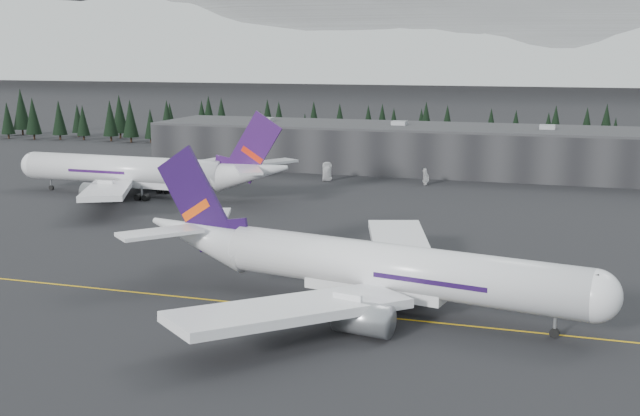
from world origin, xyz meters
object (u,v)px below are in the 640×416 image
(jet_main, at_px, (357,264))
(gse_vehicle_b, at_px, (426,182))
(jet_parked, at_px, (147,172))
(terminal, at_px, (434,149))
(gse_vehicle_a, at_px, (327,178))

(jet_main, height_order, gse_vehicle_b, jet_main)
(jet_parked, bearing_deg, terminal, -131.95)
(terminal, bearing_deg, gse_vehicle_a, -131.58)
(gse_vehicle_a, bearing_deg, jet_parked, -157.10)
(terminal, relative_size, gse_vehicle_a, 31.96)
(terminal, xyz_separation_m, gse_vehicle_a, (-23.17, -26.12, -5.60))
(jet_main, height_order, gse_vehicle_a, jet_main)
(gse_vehicle_b, bearing_deg, jet_main, -16.26)
(terminal, relative_size, jet_parked, 2.31)
(terminal, relative_size, jet_main, 2.41)
(gse_vehicle_a, bearing_deg, jet_main, -93.54)
(terminal, height_order, jet_parked, jet_parked)
(jet_main, bearing_deg, terminal, 105.68)
(jet_main, distance_m, gse_vehicle_b, 99.12)
(jet_parked, relative_size, gse_vehicle_a, 13.81)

